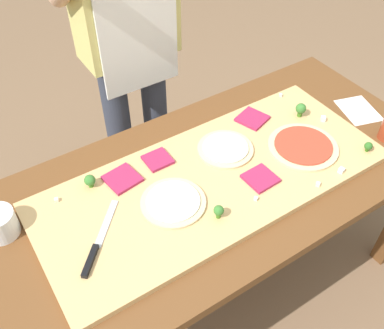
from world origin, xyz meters
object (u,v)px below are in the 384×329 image
Objects in this scene: pizza_whole_white_garlic at (173,202)px; flour_cup at (0,225)px; cheese_crumble_f at (281,95)px; cheese_crumble_b at (56,200)px; broccoli_floret_center_right at (368,146)px; broccoli_floret_front_mid at (301,109)px; pizza_whole_cheese_artichoke at (225,149)px; cook_center at (128,33)px; cheese_crumble_e at (341,170)px; broccoli_floret_back_left at (90,181)px; pizza_slice_center at (260,178)px; broccoli_floret_front_right at (219,211)px; prep_table at (217,192)px; pizza_whole_tomato_red at (303,146)px; pizza_slice_far_right at (252,119)px; cheese_crumble_d at (318,184)px; cheese_crumble_a at (256,199)px; recipe_note at (358,110)px; chefs_knife at (96,247)px; cheese_crumble_c at (324,119)px; pizza_slice_near_left at (158,160)px; pizza_slice_near_right at (122,179)px.

pizza_whole_white_garlic is 0.55m from flour_cup.
cheese_crumble_b is at bearing -177.65° from cheese_crumble_f.
broccoli_floret_front_mid is (-0.07, 0.29, 0.01)m from broccoli_floret_center_right.
pizza_whole_cheese_artichoke is 0.13× the size of cook_center.
cheese_crumble_b is 0.99m from cheese_crumble_e.
flour_cup is (-0.31, -0.01, -0.01)m from broccoli_floret_back_left.
cook_center reaches higher than pizza_slice_center.
broccoli_floret_front_right reaches higher than pizza_whole_white_garlic.
prep_table is 6.49× the size of pizza_whole_tomato_red.
pizza_slice_far_right is 1.04× the size of pizza_slice_center.
broccoli_floret_front_right is 3.69× the size of cheese_crumble_d.
cheese_crumble_a and cheese_crumble_f have the same top height.
pizza_whole_tomato_red is 1.48× the size of recipe_note.
broccoli_floret_center_right reaches higher than pizza_slice_center.
cheese_crumble_f is (0.38, 0.33, 0.00)m from pizza_slice_center.
chefs_knife is 1.02m from cheese_crumble_c.
broccoli_floret_center_right is 0.50m from cheese_crumble_a.
cheese_crumble_a is at bearing -3.44° from broccoli_floret_front_right.
pizza_whole_tomato_red is (0.84, -0.01, 0.00)m from chefs_knife.
flour_cup reaches higher than pizza_whole_cheese_artichoke.
broccoli_floret_front_right is at bearing 168.54° from cheese_crumble_d.
broccoli_floret_center_right is (0.52, -0.22, 0.14)m from prep_table.
cheese_crumble_b is at bearing 139.96° from broccoli_floret_front_right.
cook_center is (-0.27, 0.51, 0.22)m from pizza_slice_far_right.
chefs_knife is at bearing -124.79° from cook_center.
broccoli_floret_center_right reaches higher than cheese_crumble_d.
pizza_whole_white_garlic is 0.13× the size of cook_center.
pizza_slice_near_left is 0.85× the size of flour_cup.
pizza_slice_near_right is 0.37m from broccoli_floret_front_right.
cheese_crumble_b is (-0.56, 0.36, 0.00)m from cheese_crumble_a.
flour_cup reaches higher than pizza_slice_far_right.
broccoli_floret_center_right is (0.65, -0.05, -0.01)m from broccoli_floret_front_right.
recipe_note is at bearing 46.80° from broccoli_floret_center_right.
cheese_crumble_e reaches higher than chefs_knife.
cheese_crumble_d is at bearing -75.63° from cook_center.
pizza_whole_white_garlic is at bearing 125.98° from broccoli_floret_front_right.
pizza_slice_far_right is (0.20, 0.09, -0.00)m from pizza_whole_cheese_artichoke.
pizza_whole_cheese_artichoke is 2.27× the size of pizza_slice_near_left.
prep_table is 0.34m from pizza_slice_far_right.
pizza_whole_cheese_artichoke is 16.28× the size of cheese_crumble_b.
pizza_slice_center is at bearing 14.15° from broccoli_floret_front_right.
pizza_slice_far_right is 0.06× the size of cook_center.
chefs_knife and pizza_whole_tomato_red have the same top height.
cheese_crumble_e is at bearing -37.95° from pizza_slice_near_left.
cook_center reaches higher than recipe_note.
pizza_slice_near_right is (-0.39, 0.07, -0.00)m from pizza_whole_cheese_artichoke.
cheese_crumble_f is at bearing 62.97° from cheese_crumble_d.
pizza_whole_white_garlic is 17.61× the size of cheese_crumble_f.
cheese_crumble_b is 0.69× the size of cheese_crumble_c.
broccoli_floret_front_mid is at bearing 9.92° from pizza_whole_white_garlic.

